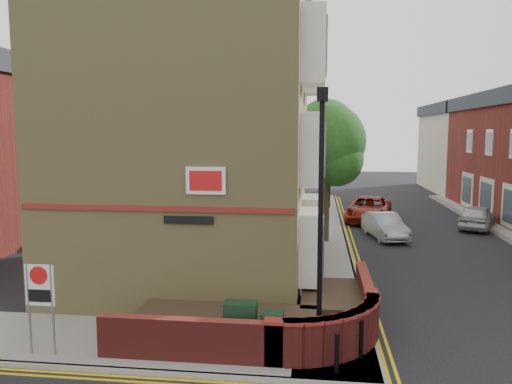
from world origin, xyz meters
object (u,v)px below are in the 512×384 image
Objects in this scene: lamppost at (320,223)px; utility_cabinet_large at (240,326)px; silver_car_near at (385,226)px; zone_sign at (40,292)px.

utility_cabinet_large is (-1.90, 0.10, -2.62)m from lamppost.
lamppost reaches higher than silver_car_near.
zone_sign is at bearing -173.93° from lamppost.
utility_cabinet_large reaches higher than silver_car_near.
lamppost is 15.00m from silver_car_near.
zone_sign reaches higher than utility_cabinet_large.
utility_cabinet_large is 0.55× the size of zone_sign.
silver_car_near is at bearing 56.42° from zone_sign.
zone_sign is 18.11m from silver_car_near.
lamppost reaches higher than zone_sign.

